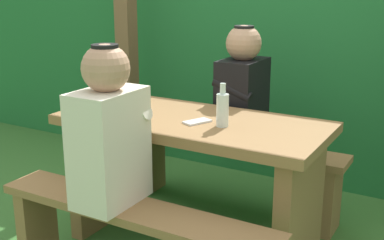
{
  "coord_description": "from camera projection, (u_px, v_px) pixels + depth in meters",
  "views": [
    {
      "loc": [
        1.25,
        -2.19,
        1.44
      ],
      "look_at": [
        0.0,
        0.0,
        0.73
      ],
      "focal_mm": 47.25,
      "sensor_mm": 36.0,
      "label": 1
    }
  ],
  "objects": [
    {
      "name": "person_white_shirt",
      "position": [
        109.0,
        132.0,
        2.22
      ],
      "size": [
        0.25,
        0.35,
        0.72
      ],
      "color": "silver",
      "rests_on": "bench_near"
    },
    {
      "name": "drinking_glass",
      "position": [
        141.0,
        105.0,
        2.7
      ],
      "size": [
        0.07,
        0.07,
        0.09
      ],
      "primitive_type": "cylinder",
      "color": "silver",
      "rests_on": "picnic_table"
    },
    {
      "name": "pergola_post_left",
      "position": [
        126.0,
        36.0,
        3.72
      ],
      "size": [
        0.12,
        0.12,
        2.04
      ],
      "primitive_type": "cube",
      "color": "brown",
      "rests_on": "ground_plane"
    },
    {
      "name": "bottle_left",
      "position": [
        223.0,
        109.0,
        2.45
      ],
      "size": [
        0.06,
        0.06,
        0.21
      ],
      "color": "silver",
      "rests_on": "picnic_table"
    },
    {
      "name": "person_black_coat",
      "position": [
        242.0,
        91.0,
        3.02
      ],
      "size": [
        0.25,
        0.35,
        0.72
      ],
      "color": "black",
      "rests_on": "bench_far"
    },
    {
      "name": "hedge_backdrop",
      "position": [
        298.0,
        54.0,
        4.0
      ],
      "size": [
        6.4,
        1.08,
        1.7
      ],
      "primitive_type": "cube",
      "color": "#206A32",
      "rests_on": "ground_plane"
    },
    {
      "name": "picnic_table",
      "position": [
        192.0,
        161.0,
        2.68
      ],
      "size": [
        1.4,
        0.64,
        0.73
      ],
      "color": "olive",
      "rests_on": "ground_plane"
    },
    {
      "name": "cell_phone",
      "position": [
        197.0,
        122.0,
        2.54
      ],
      "size": [
        0.12,
        0.16,
        0.01
      ],
      "primitive_type": "cube",
      "rotation": [
        0.0,
        0.0,
        -0.42
      ],
      "color": "silver",
      "rests_on": "picnic_table"
    },
    {
      "name": "bench_far",
      "position": [
        234.0,
        161.0,
        3.17
      ],
      "size": [
        1.4,
        0.24,
        0.45
      ],
      "color": "olive",
      "rests_on": "ground_plane"
    },
    {
      "name": "bench_near",
      "position": [
        134.0,
        233.0,
        2.28
      ],
      "size": [
        1.4,
        0.24,
        0.45
      ],
      "color": "olive",
      "rests_on": "ground_plane"
    }
  ]
}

